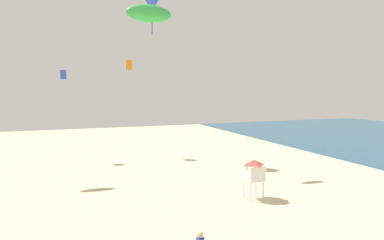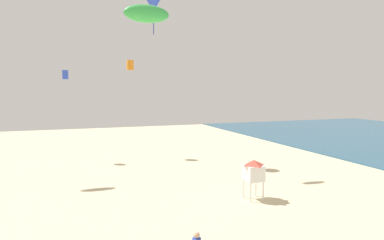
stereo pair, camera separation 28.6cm
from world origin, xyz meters
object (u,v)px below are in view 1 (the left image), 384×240
lifeguard_stand (254,171)px  kite_green_parafoil (149,14)px  kite_blue_delta (152,5)px  kite_blue_box (63,75)px  kite_orange_box (128,65)px

lifeguard_stand → kite_green_parafoil: kite_green_parafoil is taller
kite_blue_delta → kite_green_parafoil: size_ratio=1.75×
lifeguard_stand → kite_blue_box: kite_blue_box is taller
kite_orange_box → kite_green_parafoil: (-3.00, -21.63, 0.60)m
lifeguard_stand → kite_green_parafoil: 12.18m
lifeguard_stand → kite_blue_delta: bearing=92.2°
lifeguard_stand → kite_green_parafoil: bearing=-161.8°
lifeguard_stand → kite_orange_box: (-4.78, 17.43, 7.77)m
kite_blue_delta → kite_blue_box: bearing=157.4°
kite_green_parafoil → kite_blue_box: bearing=99.1°
lifeguard_stand → kite_green_parafoil: (-7.78, -4.21, 8.38)m
lifeguard_stand → kite_blue_delta: kite_blue_delta is taller
kite_blue_delta → kite_orange_box: (-1.71, 3.51, -5.52)m
kite_orange_box → kite_green_parafoil: 21.85m
kite_blue_delta → kite_green_parafoil: kite_blue_delta is taller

